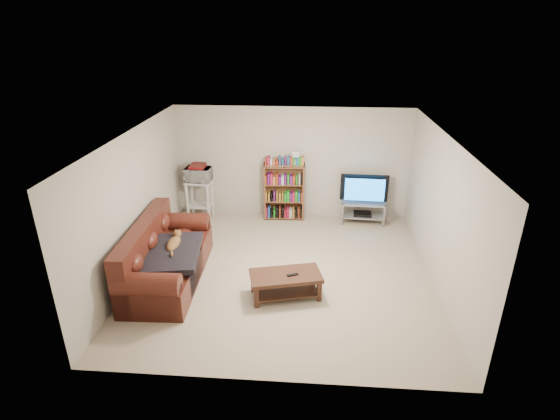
# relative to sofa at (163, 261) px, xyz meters

# --- Properties ---
(floor) EXTENTS (5.00, 5.00, 0.00)m
(floor) POSITION_rel_sofa_xyz_m (1.99, 0.35, -0.35)
(floor) COLOR #C2AD90
(floor) RESTS_ON ground
(ceiling) EXTENTS (5.00, 5.00, 0.00)m
(ceiling) POSITION_rel_sofa_xyz_m (1.99, 0.35, 2.05)
(ceiling) COLOR white
(ceiling) RESTS_ON ground
(wall_back) EXTENTS (5.00, 0.00, 5.00)m
(wall_back) POSITION_rel_sofa_xyz_m (1.99, 2.85, 0.85)
(wall_back) COLOR beige
(wall_back) RESTS_ON ground
(wall_front) EXTENTS (5.00, 0.00, 5.00)m
(wall_front) POSITION_rel_sofa_xyz_m (1.99, -2.15, 0.85)
(wall_front) COLOR beige
(wall_front) RESTS_ON ground
(wall_left) EXTENTS (0.00, 5.00, 5.00)m
(wall_left) POSITION_rel_sofa_xyz_m (-0.51, 0.35, 0.85)
(wall_left) COLOR beige
(wall_left) RESTS_ON ground
(wall_right) EXTENTS (0.00, 5.00, 5.00)m
(wall_right) POSITION_rel_sofa_xyz_m (4.49, 0.35, 0.85)
(wall_right) COLOR beige
(wall_right) RESTS_ON ground
(sofa) EXTENTS (1.09, 2.38, 1.00)m
(sofa) POSITION_rel_sofa_xyz_m (0.00, 0.00, 0.00)
(sofa) COLOR #481B12
(sofa) RESTS_ON floor
(blanket) EXTENTS (1.04, 1.27, 0.19)m
(blanket) POSITION_rel_sofa_xyz_m (0.20, -0.15, 0.23)
(blanket) COLOR black
(blanket) RESTS_ON sofa
(cat) EXTENTS (0.28, 0.65, 0.19)m
(cat) POSITION_rel_sofa_xyz_m (0.19, 0.06, 0.29)
(cat) COLOR brown
(cat) RESTS_ON sofa
(coffee_table) EXTENTS (1.20, 0.80, 0.40)m
(coffee_table) POSITION_rel_sofa_xyz_m (2.06, -0.35, -0.07)
(coffee_table) COLOR #371D13
(coffee_table) RESTS_ON floor
(remote) EXTENTS (0.18, 0.12, 0.02)m
(remote) POSITION_rel_sofa_xyz_m (2.17, -0.38, 0.06)
(remote) COLOR black
(remote) RESTS_ON coffee_table
(tv_stand) EXTENTS (0.95, 0.46, 0.47)m
(tv_stand) POSITION_rel_sofa_xyz_m (3.54, 2.54, -0.03)
(tv_stand) COLOR #999EA3
(tv_stand) RESTS_ON floor
(television) EXTENTS (1.01, 0.18, 0.58)m
(television) POSITION_rel_sofa_xyz_m (3.54, 2.54, 0.41)
(television) COLOR black
(television) RESTS_ON tv_stand
(dvd_player) EXTENTS (0.39, 0.28, 0.06)m
(dvd_player) POSITION_rel_sofa_xyz_m (3.54, 2.54, -0.16)
(dvd_player) COLOR black
(dvd_player) RESTS_ON tv_stand
(bookshelf) EXTENTS (0.88, 0.31, 1.25)m
(bookshelf) POSITION_rel_sofa_xyz_m (1.84, 2.60, 0.30)
(bookshelf) COLOR brown
(bookshelf) RESTS_ON floor
(shelf_clutter) EXTENTS (0.64, 0.22, 0.28)m
(shelf_clutter) POSITION_rel_sofa_xyz_m (1.94, 2.62, 1.01)
(shelf_clutter) COLOR silver
(shelf_clutter) RESTS_ON bookshelf
(microwave_stand) EXTENTS (0.56, 0.43, 0.87)m
(microwave_stand) POSITION_rel_sofa_xyz_m (0.02, 2.48, 0.21)
(microwave_stand) COLOR silver
(microwave_stand) RESTS_ON floor
(microwave) EXTENTS (0.56, 0.40, 0.30)m
(microwave) POSITION_rel_sofa_xyz_m (0.02, 2.48, 0.67)
(microwave) COLOR silver
(microwave) RESTS_ON microwave_stand
(game_boxes) EXTENTS (0.33, 0.29, 0.05)m
(game_boxes) POSITION_rel_sofa_xyz_m (0.02, 2.48, 0.84)
(game_boxes) COLOR maroon
(game_boxes) RESTS_ON microwave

